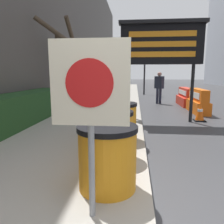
# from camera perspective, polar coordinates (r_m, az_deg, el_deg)

# --- Properties ---
(hedge_strip) EXTENTS (0.90, 4.97, 0.84)m
(hedge_strip) POSITION_cam_1_polar(r_m,az_deg,el_deg) (6.70, -22.31, 0.99)
(hedge_strip) COLOR #1E421E
(hedge_strip) RESTS_ON sidewalk_left
(bare_tree) EXTENTS (2.45, 2.08, 3.91)m
(bare_tree) POSITION_cam_1_polar(r_m,az_deg,el_deg) (9.54, -13.77, 12.92)
(bare_tree) COLOR #4C3D2D
(bare_tree) RESTS_ON sidewalk_left
(barrel_drum_foreground) EXTENTS (0.72, 0.72, 0.78)m
(barrel_drum_foreground) POSITION_cam_1_polar(r_m,az_deg,el_deg) (2.67, -1.21, -11.69)
(barrel_drum_foreground) COLOR orange
(barrel_drum_foreground) RESTS_ON sidewalk_left
(barrel_drum_middle) EXTENTS (0.72, 0.72, 0.78)m
(barrel_drum_middle) POSITION_cam_1_polar(r_m,az_deg,el_deg) (3.64, -0.12, -5.71)
(barrel_drum_middle) COLOR orange
(barrel_drum_middle) RESTS_ON sidewalk_left
(barrel_drum_back) EXTENTS (0.72, 0.72, 0.78)m
(barrel_drum_back) POSITION_cam_1_polar(r_m,az_deg,el_deg) (4.63, 2.06, -2.32)
(barrel_drum_back) COLOR orange
(barrel_drum_back) RESTS_ON sidewalk_left
(warning_sign) EXTENTS (0.71, 0.08, 1.67)m
(warning_sign) POSITION_cam_1_polar(r_m,az_deg,el_deg) (1.94, -5.74, 4.24)
(warning_sign) COLOR gray
(warning_sign) RESTS_ON sidewalk_left
(message_board) EXTENTS (2.57, 0.36, 3.05)m
(message_board) POSITION_cam_1_polar(r_m,az_deg,el_deg) (7.04, 12.79, 16.81)
(message_board) COLOR black
(message_board) RESTS_ON ground_plane
(jersey_barrier_orange_far) EXTENTS (0.51, 1.71, 0.92)m
(jersey_barrier_orange_far) POSITION_cam_1_polar(r_m,az_deg,el_deg) (9.15, 21.56, 2.39)
(jersey_barrier_orange_far) COLOR orange
(jersey_barrier_orange_far) RESTS_ON ground_plane
(jersey_barrier_red_striped) EXTENTS (0.62, 1.92, 0.83)m
(jersey_barrier_red_striped) POSITION_cam_1_polar(r_m,az_deg,el_deg) (11.12, 18.80, 3.56)
(jersey_barrier_red_striped) COLOR red
(jersey_barrier_red_striped) RESTS_ON ground_plane
(traffic_cone_mid) EXTENTS (0.34, 0.34, 0.61)m
(traffic_cone_mid) POSITION_cam_1_polar(r_m,az_deg,el_deg) (7.51, 21.99, 0.01)
(traffic_cone_mid) COLOR black
(traffic_cone_mid) RESTS_ON ground_plane
(traffic_light_near_curb) EXTENTS (0.28, 0.44, 3.88)m
(traffic_light_near_curb) POSITION_cam_1_polar(r_m,az_deg,el_deg) (16.21, 8.61, 14.47)
(traffic_light_near_curb) COLOR #2D2D30
(traffic_light_near_curb) RESTS_ON ground_plane
(pedestrian_worker) EXTENTS (0.48, 0.45, 1.59)m
(pedestrian_worker) POSITION_cam_1_polar(r_m,az_deg,el_deg) (11.32, 12.22, 6.88)
(pedestrian_worker) COLOR #23283D
(pedestrian_worker) RESTS_ON ground_plane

